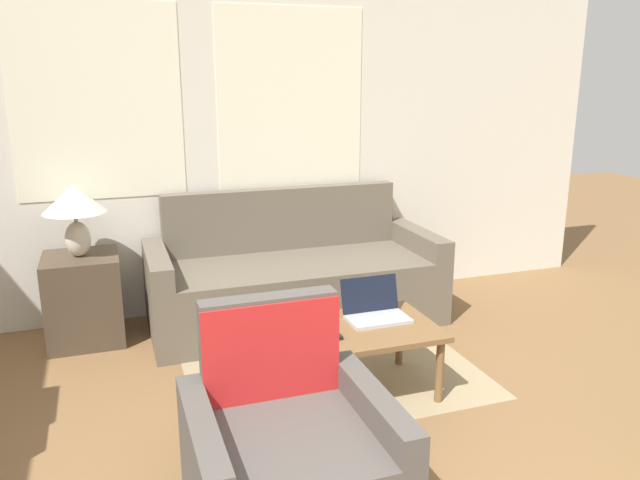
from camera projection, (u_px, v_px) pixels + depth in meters
name	position (u px, v px, depth m)	size (l,w,h in m)	color
wall_back	(211.00, 135.00, 4.47)	(6.38, 0.06, 2.60)	silver
rug	(318.00, 353.00, 3.98)	(1.69, 1.83, 0.01)	#9E8966
couch	(294.00, 282.00, 4.49)	(2.04, 0.83, 0.92)	#665B4C
armchair	(288.00, 458.00, 2.47)	(0.78, 0.74, 0.85)	#514C47
side_table	(84.00, 299.00, 4.11)	(0.48, 0.48, 0.59)	#4C3D2D
table_lamp	(74.00, 205.00, 3.95)	(0.39, 0.39, 0.47)	beige
coffee_table	(351.00, 336.00, 3.39)	(0.94, 0.58, 0.39)	brown
laptop	(375.00, 310.00, 3.52)	(0.34, 0.26, 0.22)	#B7B7BC
cup_navy	(307.00, 316.00, 3.43)	(0.09, 0.09, 0.10)	#191E4C
snack_bowl	(299.00, 340.00, 3.15)	(0.18, 0.18, 0.07)	#B23D38
tv_remote	(334.00, 333.00, 3.29)	(0.05, 0.15, 0.02)	black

